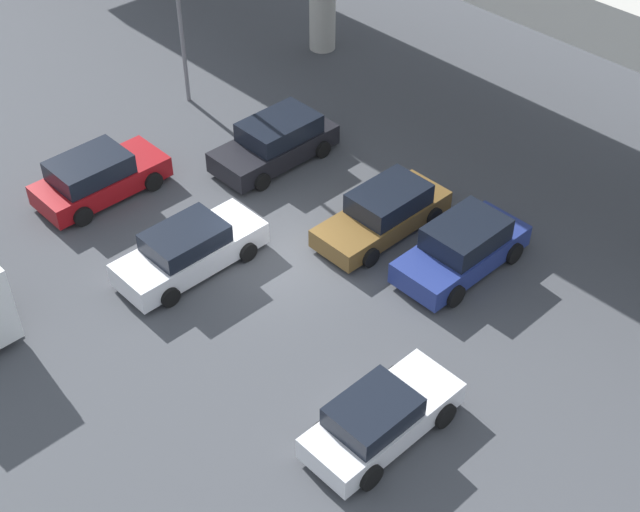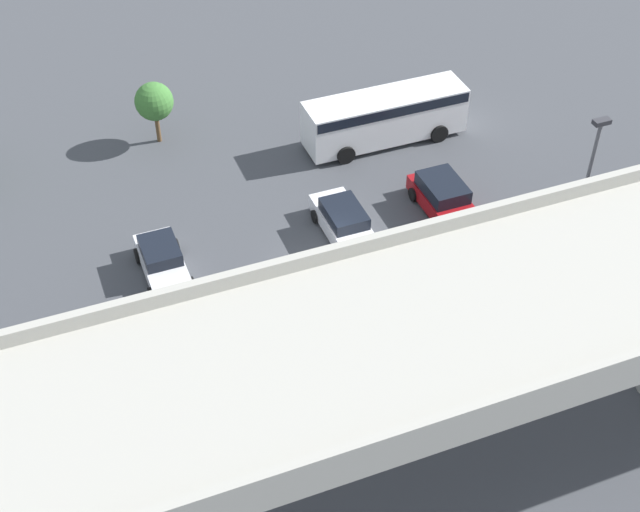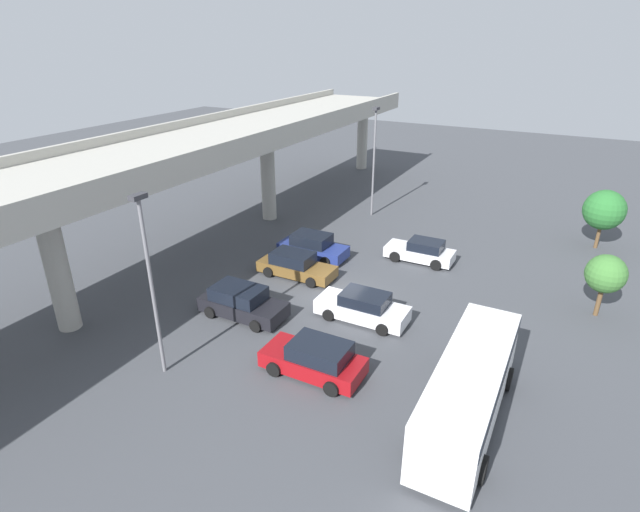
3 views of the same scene
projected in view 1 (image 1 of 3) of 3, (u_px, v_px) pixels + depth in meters
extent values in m
plane|color=#424449|center=(276.00, 262.00, 27.94)|extent=(119.40, 119.40, 0.00)
cube|color=maroon|center=(102.00, 181.00, 30.31)|extent=(1.94, 4.53, 0.73)
cube|color=black|center=(89.00, 167.00, 29.67)|extent=(1.79, 2.54, 0.69)
cylinder|color=black|center=(121.00, 158.00, 31.72)|extent=(0.22, 0.68, 0.68)
cylinder|color=black|center=(153.00, 181.00, 30.63)|extent=(0.22, 0.68, 0.68)
cylinder|color=black|center=(51.00, 190.00, 30.26)|extent=(0.22, 0.68, 0.68)
cylinder|color=black|center=(83.00, 216.00, 29.17)|extent=(0.22, 0.68, 0.68)
cube|color=black|center=(274.00, 148.00, 31.80)|extent=(1.94, 4.65, 0.76)
cube|color=black|center=(279.00, 128.00, 31.47)|extent=(1.78, 2.71, 0.69)
cylinder|color=black|center=(262.00, 182.00, 30.66)|extent=(0.22, 0.64, 0.64)
cylinder|color=black|center=(226.00, 158.00, 31.75)|extent=(0.22, 0.64, 0.64)
cylinder|color=black|center=(322.00, 149.00, 32.16)|extent=(0.22, 0.64, 0.64)
cylinder|color=black|center=(286.00, 128.00, 33.25)|extent=(0.22, 0.64, 0.64)
cube|color=silver|center=(191.00, 253.00, 27.41)|extent=(1.80, 4.82, 0.78)
cube|color=black|center=(185.00, 238.00, 26.89)|extent=(1.65, 2.39, 0.60)
cylinder|color=black|center=(211.00, 225.00, 28.85)|extent=(0.22, 0.63, 0.63)
cylinder|color=black|center=(248.00, 252.00, 27.84)|extent=(0.22, 0.63, 0.63)
cylinder|color=black|center=(134.00, 267.00, 27.30)|extent=(0.22, 0.63, 0.63)
cylinder|color=black|center=(170.00, 297.00, 26.28)|extent=(0.22, 0.63, 0.63)
cube|color=brown|center=(382.00, 219.00, 28.80)|extent=(1.81, 4.82, 0.65)
cube|color=black|center=(389.00, 198.00, 28.51)|extent=(1.67, 2.50, 0.70)
cylinder|color=black|center=(370.00, 257.00, 27.63)|extent=(0.22, 0.65, 0.65)
cylinder|color=black|center=(329.00, 230.00, 28.65)|extent=(0.22, 0.65, 0.65)
cylinder|color=black|center=(434.00, 216.00, 29.19)|extent=(0.22, 0.65, 0.65)
cylinder|color=black|center=(392.00, 192.00, 30.21)|extent=(0.22, 0.65, 0.65)
cube|color=navy|center=(461.00, 254.00, 27.39)|extent=(1.89, 4.56, 0.73)
cube|color=black|center=(466.00, 234.00, 26.98)|extent=(1.74, 2.44, 0.73)
cylinder|color=black|center=(455.00, 296.00, 26.26)|extent=(0.22, 0.71, 0.71)
cylinder|color=black|center=(406.00, 264.00, 27.32)|extent=(0.22, 0.71, 0.71)
cylinder|color=black|center=(514.00, 253.00, 27.73)|extent=(0.22, 0.71, 0.71)
cylinder|color=black|center=(465.00, 225.00, 28.80)|extent=(0.22, 0.71, 0.71)
cube|color=silver|center=(383.00, 420.00, 22.52)|extent=(1.74, 4.41, 0.70)
cube|color=black|center=(373.00, 412.00, 21.89)|extent=(1.60, 2.13, 0.59)
cylinder|color=black|center=(394.00, 377.00, 23.84)|extent=(0.22, 0.71, 0.71)
cylinder|color=black|center=(445.00, 415.00, 22.86)|extent=(0.22, 0.71, 0.71)
cylinder|color=black|center=(320.00, 434.00, 22.42)|extent=(0.22, 0.71, 0.71)
cylinder|color=black|center=(370.00, 477.00, 21.44)|extent=(0.22, 0.71, 0.71)
cylinder|color=slate|center=(179.00, 6.00, 32.78)|extent=(0.16, 0.16, 7.98)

